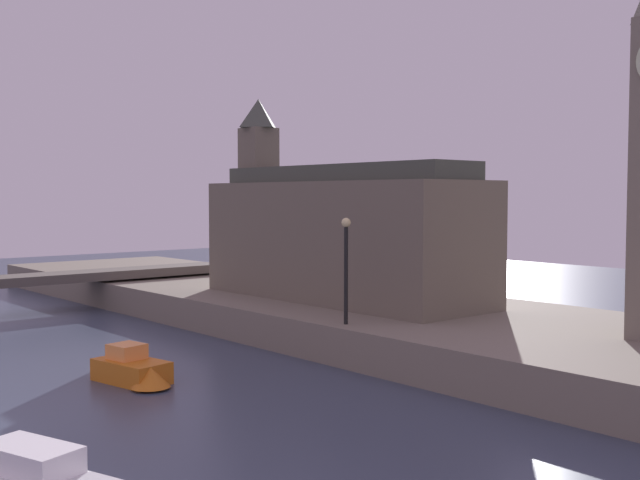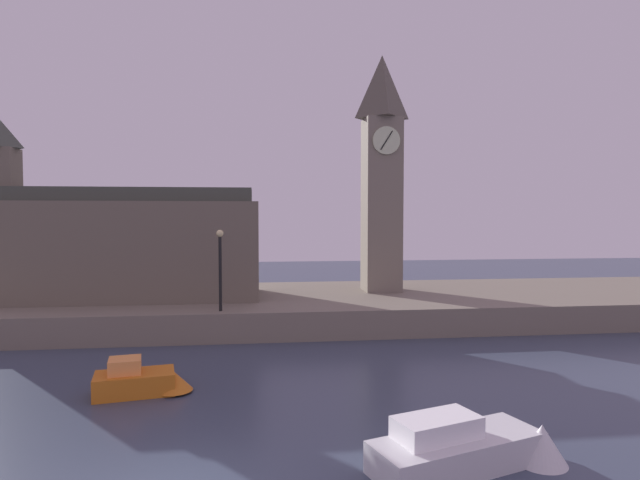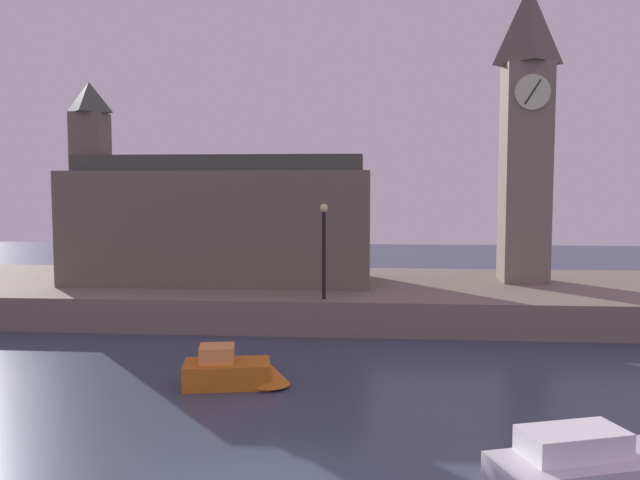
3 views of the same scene
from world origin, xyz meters
The scene contains 6 objects.
far_embankment centered at (0.00, 20.00, 0.75)m, with size 70.00×12.00×1.50m, color slate.
clock_tower centered at (9.87, 21.02, 9.23)m, with size 2.47×2.51×14.87m.
parliament_hall centered at (-5.84, 19.75, 4.65)m, with size 15.18×5.34×10.15m.
streetlamp centered at (0.13, 14.85, 4.04)m, with size 0.36×0.36×4.10m.
boat_ferry_white centered at (7.36, 0.40, 0.50)m, with size 5.52×2.90×1.46m.
boat_patrol_orange centered at (-2.08, 7.10, 0.47)m, with size 3.60×1.95×1.28m.
Camera 2 is at (1.91, -12.07, 6.33)m, focal length 29.81 mm.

